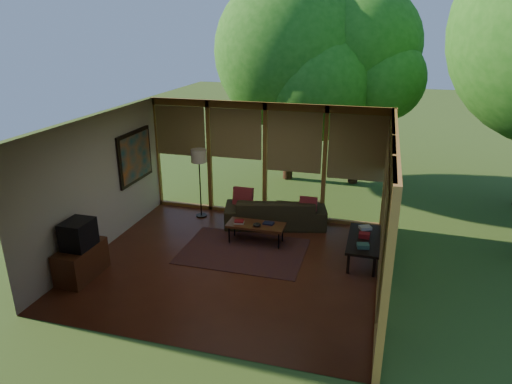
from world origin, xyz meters
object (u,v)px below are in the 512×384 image
(sofa, at_px, (275,211))
(media_cabinet, at_px, (81,262))
(coffee_table, at_px, (256,226))
(floor_lamp, at_px, (199,160))
(side_console, at_px, (364,241))
(television, at_px, (78,234))

(sofa, distance_m, media_cabinet, 4.26)
(sofa, distance_m, coffee_table, 1.02)
(sofa, xyz_separation_m, media_cabinet, (-2.85, -3.17, -0.03))
(floor_lamp, distance_m, coffee_table, 2.18)
(floor_lamp, distance_m, side_console, 4.14)
(side_console, bearing_deg, sofa, 150.12)
(media_cabinet, bearing_deg, floor_lamp, 72.11)
(television, xyz_separation_m, floor_lamp, (1.01, 3.18, 0.56))
(sofa, xyz_separation_m, side_console, (2.02, -1.16, 0.08))
(side_console, bearing_deg, media_cabinet, -157.59)
(sofa, height_order, media_cabinet, sofa)
(floor_lamp, bearing_deg, television, -107.56)
(media_cabinet, distance_m, television, 0.55)
(sofa, xyz_separation_m, coffee_table, (-0.18, -1.00, 0.06))
(sofa, bearing_deg, coffee_table, 65.89)
(sofa, xyz_separation_m, television, (-2.83, -3.17, 0.52))
(television, bearing_deg, coffee_table, 39.30)
(television, bearing_deg, sofa, 48.25)
(media_cabinet, xyz_separation_m, coffee_table, (2.67, 2.17, 0.09))
(media_cabinet, bearing_deg, sofa, 48.05)
(television, distance_m, side_console, 5.27)
(sofa, relative_size, floor_lamp, 1.37)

